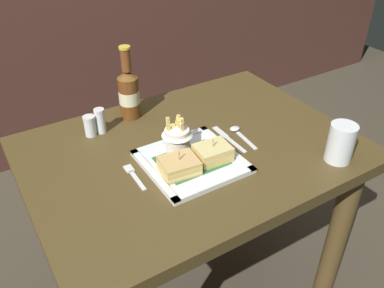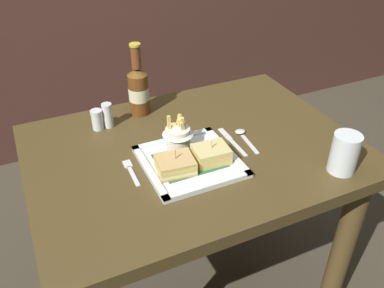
{
  "view_description": "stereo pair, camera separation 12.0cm",
  "coord_description": "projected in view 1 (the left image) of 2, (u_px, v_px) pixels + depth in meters",
  "views": [
    {
      "loc": [
        -0.55,
        -0.88,
        1.45
      ],
      "look_at": [
        -0.02,
        -0.04,
        0.78
      ],
      "focal_mm": 37.8,
      "sensor_mm": 36.0,
      "label": 1
    },
    {
      "loc": [
        -0.44,
        -0.94,
        1.45
      ],
      "look_at": [
        -0.02,
        -0.04,
        0.78
      ],
      "focal_mm": 37.8,
      "sensor_mm": 36.0,
      "label": 2
    }
  ],
  "objects": [
    {
      "name": "square_plate",
      "position": [
        192.0,
        162.0,
        1.18
      ],
      "size": [
        0.27,
        0.27,
        0.02
      ],
      "color": "white",
      "rests_on": "dining_table"
    },
    {
      "name": "fork",
      "position": [
        134.0,
        175.0,
        1.14
      ],
      "size": [
        0.02,
        0.13,
        0.0
      ],
      "color": "silver",
      "rests_on": "dining_table"
    },
    {
      "name": "beer_bottle",
      "position": [
        129.0,
        92.0,
        1.37
      ],
      "size": [
        0.07,
        0.07,
        0.25
      ],
      "color": "brown",
      "rests_on": "dining_table"
    },
    {
      "name": "dining_table",
      "position": [
        192.0,
        181.0,
        1.34
      ],
      "size": [
        1.01,
        0.74,
        0.74
      ],
      "color": "#49391C",
      "rests_on": "ground_plane"
    },
    {
      "name": "salt_shaker",
      "position": [
        90.0,
        127.0,
        1.3
      ],
      "size": [
        0.04,
        0.04,
        0.07
      ],
      "color": "silver",
      "rests_on": "dining_table"
    },
    {
      "name": "sandwich_half_right",
      "position": [
        213.0,
        153.0,
        1.17
      ],
      "size": [
        0.11,
        0.09,
        0.07
      ],
      "color": "#E0BC7E",
      "rests_on": "square_plate"
    },
    {
      "name": "pepper_shaker",
      "position": [
        101.0,
        122.0,
        1.31
      ],
      "size": [
        0.03,
        0.03,
        0.08
      ],
      "color": "silver",
      "rests_on": "dining_table"
    },
    {
      "name": "sandwich_half_left",
      "position": [
        179.0,
        166.0,
        1.13
      ],
      "size": [
        0.11,
        0.1,
        0.07
      ],
      "color": "tan",
      "rests_on": "square_plate"
    },
    {
      "name": "knife",
      "position": [
        228.0,
        138.0,
        1.3
      ],
      "size": [
        0.02,
        0.17,
        0.0
      ],
      "color": "silver",
      "rests_on": "dining_table"
    },
    {
      "name": "water_glass",
      "position": [
        340.0,
        145.0,
        1.18
      ],
      "size": [
        0.08,
        0.08,
        0.12
      ],
      "color": "silver",
      "rests_on": "dining_table"
    },
    {
      "name": "spoon",
      "position": [
        238.0,
        132.0,
        1.32
      ],
      "size": [
        0.04,
        0.14,
        0.01
      ],
      "color": "silver",
      "rests_on": "dining_table"
    },
    {
      "name": "fries_cup",
      "position": [
        176.0,
        135.0,
        1.2
      ],
      "size": [
        0.09,
        0.09,
        0.12
      ],
      "color": "silver",
      "rests_on": "square_plate"
    }
  ]
}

